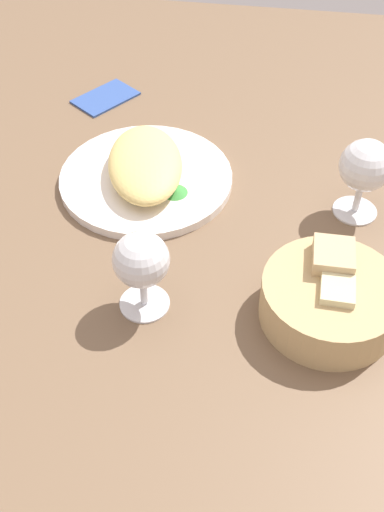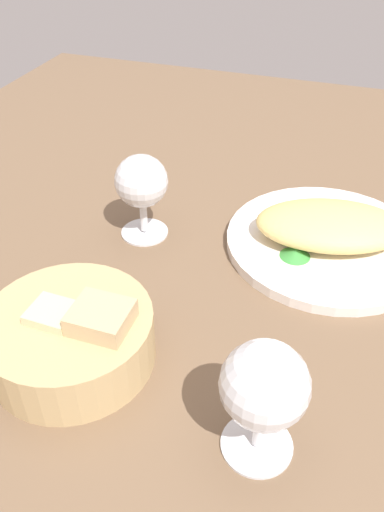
{
  "view_description": "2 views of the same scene",
  "coord_description": "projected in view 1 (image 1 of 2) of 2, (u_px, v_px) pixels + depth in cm",
  "views": [
    {
      "loc": [
        68.95,
        11.04,
        62.35
      ],
      "look_at": [
        12.38,
        2.23,
        3.39
      ],
      "focal_mm": 44.36,
      "sensor_mm": 36.0,
      "label": 1
    },
    {
      "loc": [
        -6.7,
        50.95,
        42.28
      ],
      "look_at": [
        9.08,
        4.58,
        3.9
      ],
      "focal_mm": 36.87,
      "sensor_mm": 36.0,
      "label": 2
    }
  ],
  "objects": [
    {
      "name": "ground_plane",
      "position": [
        190.0,
        216.0,
        0.94
      ],
      "size": [
        140.0,
        140.0,
        2.0
      ],
      "primitive_type": "cube",
      "color": "brown"
    },
    {
      "name": "omelette",
      "position": [
        145.0,
        164.0,
        0.96
      ],
      "size": [
        21.34,
        15.51,
        4.3
      ],
      "primitive_type": "ellipsoid",
      "rotation": [
        0.0,
        0.0,
        0.24
      ],
      "color": "#E3C571",
      "rests_on": "plate"
    },
    {
      "name": "lettuce_garnish",
      "position": [
        175.0,
        190.0,
        0.94
      ],
      "size": [
        3.9,
        3.9,
        1.07
      ],
      "primitive_type": "cone",
      "color": "#388E3B",
      "rests_on": "plate"
    },
    {
      "name": "plate",
      "position": [
        146.0,
        178.0,
        0.98
      ],
      "size": [
        26.61,
        26.61,
        1.4
      ],
      "primitive_type": "cylinder",
      "color": "white",
      "rests_on": "ground_plane"
    },
    {
      "name": "bread_basket",
      "position": [
        330.0,
        298.0,
        0.78
      ],
      "size": [
        17.08,
        17.08,
        7.88
      ],
      "color": "tan",
      "rests_on": "ground_plane"
    },
    {
      "name": "wine_glass_near",
      "position": [
        141.0,
        263.0,
        0.75
      ],
      "size": [
        6.98,
        6.98,
        11.69
      ],
      "color": "silver",
      "rests_on": "ground_plane"
    },
    {
      "name": "wine_glass_far",
      "position": [
        365.0,
        168.0,
        0.88
      ],
      "size": [
        7.41,
        7.41,
        12.24
      ],
      "color": "silver",
      "rests_on": "ground_plane"
    },
    {
      "name": "folded_napkin",
      "position": [
        105.0,
        97.0,
        1.14
      ],
      "size": [
        13.01,
        12.15,
        0.8
      ],
      "primitive_type": "cube",
      "rotation": [
        0.0,
        0.0,
        2.51
      ],
      "color": "#314E95",
      "rests_on": "ground_plane"
    }
  ]
}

